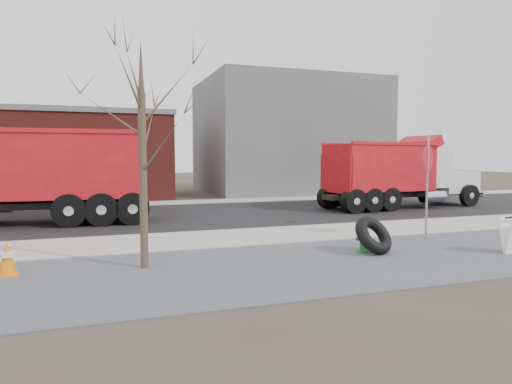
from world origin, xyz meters
name	(u,v)px	position (x,y,z in m)	size (l,w,h in m)	color
ground	(243,241)	(0.00, 0.00, 0.00)	(120.00, 120.00, 0.00)	#383328
gravel_verge	(288,266)	(0.00, -3.50, 0.01)	(60.00, 5.00, 0.03)	slate
sidewalk	(241,238)	(0.00, 0.25, 0.03)	(60.00, 2.50, 0.06)	#9E9B93
curb	(230,231)	(0.00, 1.55, 0.06)	(60.00, 0.15, 0.11)	#9E9B93
road	(200,215)	(0.00, 6.30, 0.01)	(60.00, 9.40, 0.02)	black
far_sidewalk	(179,203)	(0.00, 12.00, 0.03)	(60.00, 2.00, 0.06)	#9E9B93
building_grey	(286,137)	(9.00, 18.00, 4.00)	(12.00, 10.00, 8.00)	slate
bare_tree	(142,124)	(-3.20, -2.60, 3.30)	(3.20, 3.20, 5.20)	#382D23
fire_hydrant	(364,240)	(2.51, -2.76, 0.35)	(0.44, 0.43, 0.77)	#27682F
truck_tire	(373,235)	(2.68, -2.95, 0.50)	(1.42, 1.32, 1.08)	black
stop_sign	(428,171)	(5.40, -1.70, 2.13)	(0.75, 0.48, 3.17)	gray
traffic_cone_near	(7,259)	(-6.05, -2.36, 0.39)	(0.41, 0.41, 0.78)	orange
dump_truck_red_a	(397,172)	(9.95, 5.99, 1.82)	(8.97, 3.21, 3.58)	black
dump_truck_red_b	(29,172)	(-6.61, 5.73, 2.00)	(9.49, 3.15, 3.94)	black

